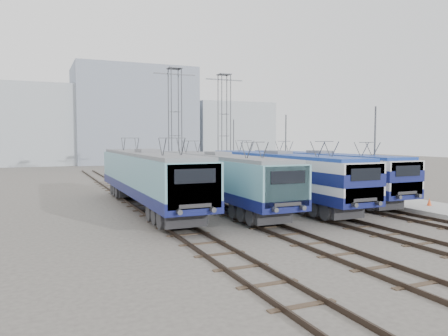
% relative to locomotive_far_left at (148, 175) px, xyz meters
% --- Properties ---
extents(ground, '(160.00, 160.00, 0.00)m').
position_rel_locomotive_far_left_xyz_m(ground, '(6.75, -6.11, -2.33)').
color(ground, '#514C47').
extents(platform, '(4.00, 70.00, 0.30)m').
position_rel_locomotive_far_left_xyz_m(platform, '(16.95, 1.89, -2.18)').
color(platform, '#9E9E99').
rests_on(platform, ground).
extents(locomotive_far_left, '(2.97, 18.76, 3.53)m').
position_rel_locomotive_far_left_xyz_m(locomotive_far_left, '(0.00, 0.00, 0.00)').
color(locomotive_far_left, '#10164F').
rests_on(locomotive_far_left, ground).
extents(locomotive_center_left, '(2.82, 17.81, 3.35)m').
position_rel_locomotive_far_left_xyz_m(locomotive_center_left, '(4.50, -1.35, -0.11)').
color(locomotive_center_left, '#10164F').
rests_on(locomotive_center_left, ground).
extents(locomotive_center_right, '(2.84, 17.93, 3.37)m').
position_rel_locomotive_far_left_xyz_m(locomotive_center_right, '(9.00, -1.63, -0.04)').
color(locomotive_center_right, '#10164F').
rests_on(locomotive_center_right, ground).
extents(locomotive_far_right, '(2.78, 17.60, 3.31)m').
position_rel_locomotive_far_left_xyz_m(locomotive_far_right, '(13.50, -0.30, -0.08)').
color(locomotive_far_right, '#10164F').
rests_on(locomotive_far_right, ground).
extents(catenary_tower_west, '(4.50, 1.20, 12.00)m').
position_rel_locomotive_far_left_xyz_m(catenary_tower_west, '(6.75, 15.89, 4.31)').
color(catenary_tower_west, '#3F4247').
rests_on(catenary_tower_west, ground).
extents(catenary_tower_east, '(4.50, 1.20, 12.00)m').
position_rel_locomotive_far_left_xyz_m(catenary_tower_east, '(13.25, 17.89, 4.31)').
color(catenary_tower_east, '#3F4247').
rests_on(catenary_tower_east, ground).
extents(mast_front, '(0.12, 0.12, 7.00)m').
position_rel_locomotive_far_left_xyz_m(mast_front, '(15.35, -4.11, 1.17)').
color(mast_front, '#3F4247').
rests_on(mast_front, ground).
extents(mast_mid, '(0.12, 0.12, 7.00)m').
position_rel_locomotive_far_left_xyz_m(mast_mid, '(15.35, 7.89, 1.17)').
color(mast_mid, '#3F4247').
rests_on(mast_mid, ground).
extents(mast_rear, '(0.12, 0.12, 7.00)m').
position_rel_locomotive_far_left_xyz_m(mast_rear, '(15.35, 19.89, 1.17)').
color(mast_rear, '#3F4247').
rests_on(mast_rear, ground).
extents(safety_cone, '(0.30, 0.30, 0.49)m').
position_rel_locomotive_far_left_xyz_m(safety_cone, '(17.04, -7.44, -1.78)').
color(safety_cone, '#E74F1F').
rests_on(safety_cone, platform).
extents(building_west, '(18.00, 12.00, 14.00)m').
position_rel_locomotive_far_left_xyz_m(building_west, '(-7.25, 55.89, 4.67)').
color(building_west, '#A1ABB3').
rests_on(building_west, ground).
extents(building_center, '(22.00, 14.00, 18.00)m').
position_rel_locomotive_far_left_xyz_m(building_center, '(10.75, 55.89, 6.67)').
color(building_center, gray).
rests_on(building_center, ground).
extents(building_east, '(16.00, 12.00, 12.00)m').
position_rel_locomotive_far_left_xyz_m(building_east, '(30.75, 55.89, 3.67)').
color(building_east, '#A1ABB3').
rests_on(building_east, ground).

